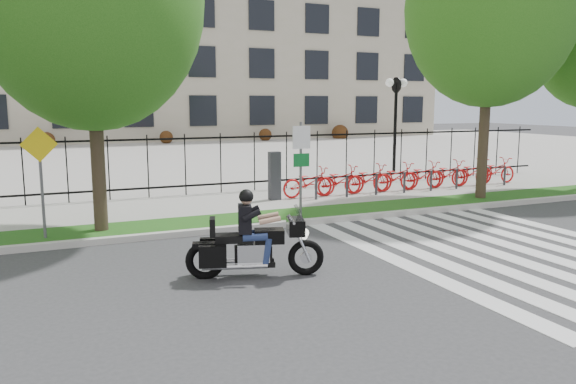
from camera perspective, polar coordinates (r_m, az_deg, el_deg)
name	(u,v)px	position (r m, az deg, el deg)	size (l,w,h in m)	color
ground	(305,279)	(10.26, 1.73, -8.83)	(120.00, 120.00, 0.00)	#333336
curb	(234,229)	(13.93, -5.47, -3.73)	(60.00, 0.20, 0.15)	#B8B5AD
grass_verge	(224,222)	(14.72, -6.50, -3.05)	(60.00, 1.50, 0.15)	#164912
sidewalk	(200,206)	(17.08, -8.96, -1.41)	(60.00, 3.50, 0.15)	#9D9993
plaza	(123,156)	(34.22, -16.39, 3.52)	(80.00, 34.00, 0.10)	#9D9993
crosswalk_stripes	(508,251)	(12.99, 21.48, -5.59)	(5.70, 8.00, 0.01)	silver
iron_fence	(185,165)	(18.61, -10.40, 2.75)	(30.00, 0.06, 2.00)	black
office_building	(88,24)	(54.33, -19.63, 15.78)	(60.00, 21.90, 20.15)	#A29B83
lamp_post_right	(396,101)	(25.19, 10.91, 9.04)	(1.06, 0.70, 4.25)	black
street_tree_1	(89,0)	(14.01, -19.54, 17.92)	(5.12, 5.12, 8.23)	#31261B
street_tree_2	(491,9)	(18.94, 19.89, 17.06)	(5.17, 5.17, 8.78)	#31261B
bike_share_station	(408,176)	(19.87, 12.06, 1.60)	(9.99, 0.86, 1.50)	#2D2D33
sign_pole_regulatory	(301,157)	(14.84, 1.34, 3.61)	(0.50, 0.09, 2.50)	#59595B
sign_pole_warning	(40,167)	(13.49, -23.84, 2.30)	(0.78, 0.09, 2.49)	#59595B
motorcycle_rider	(255,242)	(10.23, -3.42, -5.10)	(2.46, 1.15, 1.95)	black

